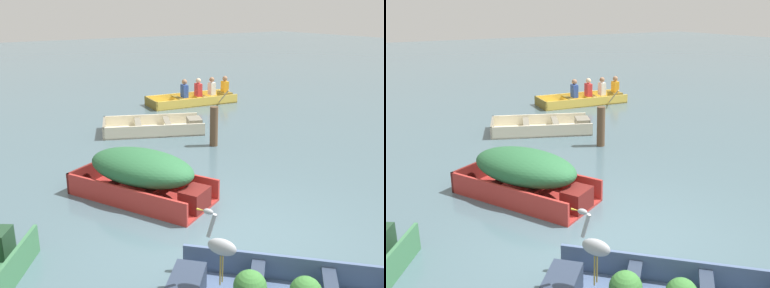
{
  "view_description": "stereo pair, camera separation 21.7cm",
  "coord_description": "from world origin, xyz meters",
  "views": [
    {
      "loc": [
        -3.42,
        -4.26,
        3.23
      ],
      "look_at": [
        1.43,
        3.25,
        0.35
      ],
      "focal_mm": 40.0,
      "sensor_mm": 36.0,
      "label": 1
    },
    {
      "loc": [
        -3.24,
        -4.38,
        3.23
      ],
      "look_at": [
        1.43,
        3.25,
        0.35
      ],
      "focal_mm": 40.0,
      "sensor_mm": 36.0,
      "label": 2
    }
  ],
  "objects": [
    {
      "name": "rowboat_yellow_with_crew",
      "position": [
        4.74,
        8.0,
        0.22
      ],
      "size": [
        3.16,
        2.35,
        0.88
      ],
      "color": "#E5BC47",
      "rests_on": "ground"
    },
    {
      "name": "skiff_cream_far_moored",
      "position": [
        1.85,
        5.6,
        0.11
      ],
      "size": [
        2.9,
        2.17,
        0.33
      ],
      "color": "beige",
      "rests_on": "ground"
    },
    {
      "name": "ground_plane",
      "position": [
        0.0,
        0.0,
        0.0
      ],
      "size": [
        80.0,
        80.0,
        0.0
      ],
      "primitive_type": "plane",
      "color": "#47606B"
    },
    {
      "name": "heron_on_dinghy",
      "position": [
        -1.06,
        -1.16,
        0.89
      ],
      "size": [
        0.3,
        0.43,
        0.84
      ],
      "color": "olive",
      "rests_on": "dinghy_slate_blue_foreground"
    },
    {
      "name": "mooring_post",
      "position": [
        2.4,
        3.77,
        0.48
      ],
      "size": [
        0.2,
        0.2,
        0.97
      ],
      "primitive_type": "cylinder",
      "color": "brown",
      "rests_on": "ground"
    },
    {
      "name": "skiff_red_near_moored",
      "position": [
        -0.38,
        2.03,
        0.49
      ],
      "size": [
        2.14,
        2.74,
        0.87
      ],
      "color": "#AD2D28",
      "rests_on": "ground"
    }
  ]
}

